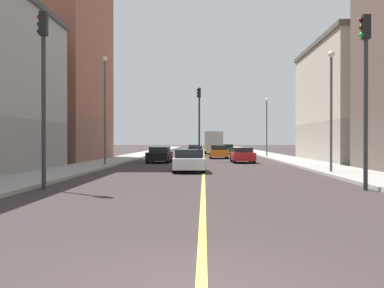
% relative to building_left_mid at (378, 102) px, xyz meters
% --- Properties ---
extents(ground_plane, '(400.00, 400.00, 0.00)m').
position_rel_building_left_mid_xyz_m(ground_plane, '(-15.53, -36.86, -5.29)').
color(ground_plane, '#362D2D').
rests_on(ground_plane, ground).
extents(sidewalk_left, '(3.31, 168.00, 0.15)m').
position_rel_building_left_mid_xyz_m(sidewalk_left, '(-7.39, 12.14, -5.22)').
color(sidewalk_left, '#9E9B93').
rests_on(sidewalk_left, ground).
extents(sidewalk_right, '(3.31, 168.00, 0.15)m').
position_rel_building_left_mid_xyz_m(sidewalk_right, '(-23.68, 12.14, -5.22)').
color(sidewalk_right, '#9E9B93').
rests_on(sidewalk_right, ground).
extents(lane_center_stripe, '(0.16, 154.00, 0.01)m').
position_rel_building_left_mid_xyz_m(lane_center_stripe, '(-15.53, 12.14, -5.28)').
color(lane_center_stripe, '#E5D14C').
rests_on(lane_center_stripe, ground).
extents(building_left_mid, '(11.76, 17.14, 10.57)m').
position_rel_building_left_mid_xyz_m(building_left_mid, '(0.00, 0.00, 0.00)').
color(building_left_mid, '#9D9688').
rests_on(building_left_mid, ground).
extents(building_right_midblock, '(11.76, 15.58, 21.23)m').
position_rel_building_left_mid_xyz_m(building_right_midblock, '(-31.07, 1.04, 5.33)').
color(building_right_midblock, brown).
rests_on(building_right_midblock, ground).
extents(traffic_light_left_near, '(0.40, 0.32, 6.57)m').
position_rel_building_left_mid_xyz_m(traffic_light_left_near, '(-9.46, -24.96, -1.08)').
color(traffic_light_left_near, '#2D2D2D').
rests_on(traffic_light_left_near, ground).
extents(traffic_light_right_near, '(0.40, 0.32, 6.77)m').
position_rel_building_left_mid_xyz_m(traffic_light_right_near, '(-21.64, -24.96, -0.97)').
color(traffic_light_right_near, '#2D2D2D').
rests_on(traffic_light_right_near, ground).
extents(traffic_light_median_far, '(0.40, 0.32, 6.72)m').
position_rel_building_left_mid_xyz_m(traffic_light_median_far, '(-15.97, 0.94, -1.00)').
color(traffic_light_median_far, '#2D2D2D').
rests_on(traffic_light_median_far, ground).
extents(street_lamp_left_near, '(0.36, 0.36, 6.70)m').
position_rel_building_left_mid_xyz_m(street_lamp_left_near, '(-8.44, -16.27, -1.05)').
color(street_lamp_left_near, '#4C4C51').
rests_on(street_lamp_left_near, ground).
extents(street_lamp_right_near, '(0.36, 0.36, 7.76)m').
position_rel_building_left_mid_xyz_m(street_lamp_right_near, '(-22.63, -8.86, -0.49)').
color(street_lamp_right_near, '#4C4C51').
rests_on(street_lamp_right_near, ground).
extents(street_lamp_left_far, '(0.36, 0.36, 6.52)m').
position_rel_building_left_mid_xyz_m(street_lamp_left_far, '(-8.44, 11.19, -1.15)').
color(street_lamp_left_far, '#4C4C51').
rests_on(street_lamp_left_far, ground).
extents(car_red, '(1.91, 4.28, 1.28)m').
position_rel_building_left_mid_xyz_m(car_red, '(-12.26, -2.49, -4.65)').
color(car_red, red).
rests_on(car_red, ground).
extents(car_green, '(1.90, 4.12, 1.34)m').
position_rel_building_left_mid_xyz_m(car_green, '(-12.18, 26.04, -4.63)').
color(car_green, '#1E6B38').
rests_on(car_green, ground).
extents(car_orange, '(1.93, 4.42, 1.38)m').
position_rel_building_left_mid_xyz_m(car_orange, '(-13.98, 7.36, -4.61)').
color(car_orange, orange).
rests_on(car_orange, ground).
extents(car_silver, '(1.94, 4.26, 1.22)m').
position_rel_building_left_mid_xyz_m(car_silver, '(-17.10, 32.01, -4.69)').
color(car_silver, silver).
rests_on(car_silver, ground).
extents(car_black, '(1.98, 4.05, 1.33)m').
position_rel_building_left_mid_xyz_m(car_black, '(-19.27, -2.72, -4.63)').
color(car_black, black).
rests_on(car_black, ground).
extents(car_white, '(1.99, 4.29, 1.35)m').
position_rel_building_left_mid_xyz_m(car_white, '(-16.42, -14.53, -4.64)').
color(car_white, white).
rests_on(car_white, ground).
extents(car_blue, '(2.01, 4.60, 1.21)m').
position_rel_building_left_mid_xyz_m(car_blue, '(-16.61, 15.52, -4.69)').
color(car_blue, '#23389E').
rests_on(car_blue, ground).
extents(box_truck, '(2.60, 7.38, 3.13)m').
position_rel_building_left_mid_xyz_m(box_truck, '(-14.19, 24.44, -3.64)').
color(box_truck, beige).
rests_on(box_truck, ground).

